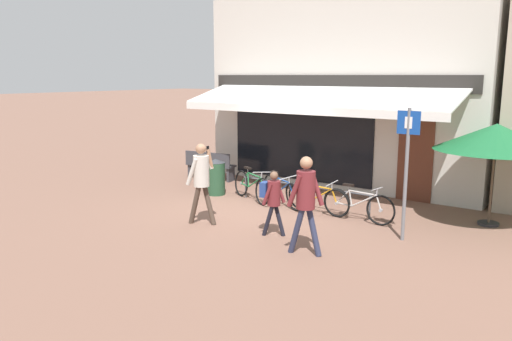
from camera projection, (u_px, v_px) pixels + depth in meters
The scene contains 14 objects.
ground_plane at pixel (258, 207), 12.27m from camera, with size 160.00×160.00×0.00m, color brown.
shop_front at pixel (352, 90), 14.97m from camera, with size 8.34×4.76×5.50m.
bike_rack_rail at pixel (303, 189), 12.11m from camera, with size 3.58×0.04×0.57m.
bicycle_green at pixel (252, 186), 12.84m from camera, with size 1.70×0.83×0.85m.
bicycle_blue at pixel (282, 191), 12.32m from camera, with size 1.67×0.97×0.85m.
bicycle_orange at pixel (318, 199), 11.60m from camera, with size 1.68×0.52×0.83m.
bicycle_silver at pixel (358, 205), 11.02m from camera, with size 1.73×0.52×0.81m.
pedestrian_adult at pixel (201, 175), 10.66m from camera, with size 0.59×0.58×1.78m.
pedestrian_child at pixel (273, 195), 9.93m from camera, with size 0.50×0.47×1.33m.
pedestrian_second_adult at pixel (306, 195), 8.82m from camera, with size 0.64×0.48×1.81m.
litter_bin at pixel (216, 177), 13.46m from camera, with size 0.51×0.51×0.98m.
parking_sign at pixel (407, 161), 9.50m from camera, with size 0.44×0.07×2.59m.
cafe_parasol at pixel (496, 137), 10.43m from camera, with size 2.52×2.52×2.20m.
park_bench at pixel (210, 165), 15.41m from camera, with size 1.64×0.64×0.87m.
Camera 1 is at (6.94, -9.66, 3.18)m, focal length 35.00 mm.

